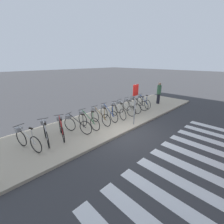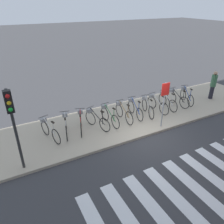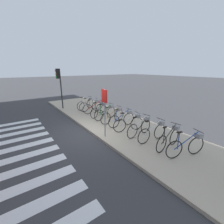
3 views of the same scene
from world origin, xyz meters
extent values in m
plane|color=#38383A|center=(0.00, 0.00, 0.00)|extent=(120.00, 120.00, 0.00)
cube|color=#B7A88E|center=(0.00, 1.89, 0.06)|extent=(17.88, 3.79, 0.12)
torus|color=black|center=(-4.00, 1.27, 0.48)|extent=(0.22, 0.70, 0.72)
torus|color=black|center=(-4.26, 2.23, 0.48)|extent=(0.22, 0.70, 0.72)
cylinder|color=beige|center=(-4.13, 1.75, 0.77)|extent=(0.30, 0.98, 0.61)
cylinder|color=beige|center=(-4.04, 1.40, 0.80)|extent=(0.04, 0.04, 0.65)
cube|color=black|center=(-4.04, 1.40, 1.15)|extent=(0.12, 0.21, 0.04)
cylinder|color=#262626|center=(-4.26, 2.23, 1.09)|extent=(0.45, 0.14, 0.02)
cube|color=gray|center=(-4.28, 2.27, 0.89)|extent=(0.28, 0.26, 0.18)
torus|color=black|center=(-3.52, 1.31, 0.48)|extent=(0.22, 0.70, 0.72)
torus|color=black|center=(-3.27, 2.27, 0.48)|extent=(0.22, 0.70, 0.72)
cylinder|color=silver|center=(-3.39, 1.79, 0.77)|extent=(0.29, 0.98, 0.61)
cylinder|color=silver|center=(-3.49, 1.45, 0.80)|extent=(0.04, 0.04, 0.65)
cube|color=black|center=(-3.49, 1.45, 1.15)|extent=(0.12, 0.21, 0.04)
cylinder|color=#262626|center=(-3.27, 2.27, 1.09)|extent=(0.45, 0.14, 0.02)
cube|color=gray|center=(-3.25, 2.32, 0.89)|extent=(0.28, 0.26, 0.18)
torus|color=black|center=(-2.84, 1.29, 0.48)|extent=(0.27, 0.69, 0.72)
torus|color=black|center=(-2.51, 2.22, 0.48)|extent=(0.27, 0.69, 0.72)
cylinder|color=red|center=(-2.68, 1.76, 0.77)|extent=(0.37, 0.96, 0.61)
cylinder|color=red|center=(-2.80, 1.42, 0.80)|extent=(0.04, 0.04, 0.65)
cube|color=black|center=(-2.80, 1.42, 1.15)|extent=(0.13, 0.21, 0.04)
cylinder|color=#262626|center=(-2.51, 2.22, 1.09)|extent=(0.44, 0.18, 0.02)
cube|color=gray|center=(-2.50, 2.27, 0.89)|extent=(0.29, 0.27, 0.18)
torus|color=black|center=(-1.70, 1.19, 0.48)|extent=(0.28, 0.69, 0.72)
torus|color=black|center=(-2.03, 2.12, 0.48)|extent=(0.28, 0.69, 0.72)
cylinder|color=black|center=(-1.86, 1.65, 0.77)|extent=(0.37, 0.96, 0.61)
cylinder|color=black|center=(-1.74, 1.32, 0.80)|extent=(0.04, 0.04, 0.65)
cube|color=black|center=(-1.74, 1.32, 1.15)|extent=(0.13, 0.21, 0.04)
cylinder|color=#262626|center=(-2.03, 2.12, 1.09)|extent=(0.44, 0.18, 0.02)
cube|color=gray|center=(-2.05, 2.17, 0.89)|extent=(0.29, 0.27, 0.18)
torus|color=black|center=(-1.11, 1.21, 0.48)|extent=(0.10, 0.72, 0.72)
torus|color=black|center=(-1.19, 2.19, 0.48)|extent=(0.10, 0.72, 0.72)
cylinder|color=#267238|center=(-1.15, 1.70, 0.77)|extent=(0.12, 1.00, 0.61)
cylinder|color=#267238|center=(-1.12, 1.34, 0.80)|extent=(0.03, 0.03, 0.65)
cube|color=black|center=(-1.12, 1.34, 1.15)|extent=(0.09, 0.21, 0.04)
cylinder|color=#262626|center=(-1.19, 2.19, 1.09)|extent=(0.46, 0.06, 0.02)
cube|color=gray|center=(-1.20, 2.24, 0.89)|extent=(0.26, 0.22, 0.18)
torus|color=black|center=(-0.32, 1.20, 0.48)|extent=(0.05, 0.72, 0.72)
torus|color=black|center=(-0.34, 2.19, 0.48)|extent=(0.05, 0.72, 0.72)
cylinder|color=olive|center=(-0.33, 1.69, 0.77)|extent=(0.05, 1.00, 0.61)
cylinder|color=olive|center=(-0.32, 1.33, 0.80)|extent=(0.03, 0.03, 0.65)
cube|color=black|center=(-0.32, 1.33, 1.15)|extent=(0.07, 0.20, 0.04)
cylinder|color=#262626|center=(-0.34, 2.19, 1.09)|extent=(0.46, 0.03, 0.02)
cube|color=gray|center=(-0.34, 2.24, 0.89)|extent=(0.24, 0.20, 0.18)
torus|color=black|center=(0.37, 1.29, 0.48)|extent=(0.11, 0.72, 0.72)
torus|color=black|center=(0.47, 2.27, 0.48)|extent=(0.11, 0.72, 0.72)
cylinder|color=navy|center=(0.42, 1.78, 0.77)|extent=(0.13, 1.00, 0.61)
cylinder|color=navy|center=(0.39, 1.42, 0.80)|extent=(0.04, 0.04, 0.65)
cube|color=black|center=(0.39, 1.42, 1.15)|extent=(0.09, 0.21, 0.04)
cylinder|color=#262626|center=(0.47, 2.27, 1.09)|extent=(0.46, 0.07, 0.02)
cube|color=gray|center=(0.48, 2.32, 0.89)|extent=(0.26, 0.22, 0.18)
torus|color=black|center=(1.02, 1.17, 0.48)|extent=(0.22, 0.70, 0.72)
torus|color=black|center=(1.27, 2.13, 0.48)|extent=(0.22, 0.70, 0.72)
cylinder|color=beige|center=(1.15, 1.65, 0.77)|extent=(0.29, 0.98, 0.61)
cylinder|color=beige|center=(1.06, 1.30, 0.80)|extent=(0.04, 0.04, 0.65)
cube|color=black|center=(1.06, 1.30, 1.15)|extent=(0.12, 0.21, 0.04)
cylinder|color=#262626|center=(1.27, 2.13, 1.09)|extent=(0.45, 0.14, 0.02)
cube|color=gray|center=(1.29, 2.18, 0.89)|extent=(0.28, 0.25, 0.18)
torus|color=black|center=(1.92, 1.22, 0.48)|extent=(0.09, 0.72, 0.72)
torus|color=black|center=(1.84, 2.21, 0.48)|extent=(0.09, 0.72, 0.72)
cylinder|color=silver|center=(1.88, 1.71, 0.77)|extent=(0.11, 1.00, 0.61)
cylinder|color=silver|center=(1.91, 1.36, 0.80)|extent=(0.03, 0.03, 0.65)
cube|color=black|center=(1.91, 1.36, 1.15)|extent=(0.09, 0.21, 0.04)
cylinder|color=#262626|center=(1.84, 2.21, 1.09)|extent=(0.46, 0.06, 0.02)
cube|color=gray|center=(1.83, 2.26, 0.89)|extent=(0.26, 0.22, 0.18)
torus|color=black|center=(2.60, 1.26, 0.48)|extent=(0.08, 0.72, 0.72)
torus|color=black|center=(2.66, 2.25, 0.48)|extent=(0.08, 0.72, 0.72)
cylinder|color=silver|center=(2.63, 1.76, 0.77)|extent=(0.09, 1.00, 0.61)
cylinder|color=silver|center=(2.61, 1.40, 0.80)|extent=(0.03, 0.03, 0.65)
cube|color=black|center=(2.61, 1.40, 1.15)|extent=(0.08, 0.20, 0.04)
cylinder|color=#262626|center=(2.66, 2.25, 1.09)|extent=(0.46, 0.05, 0.02)
cube|color=gray|center=(2.67, 2.30, 0.89)|extent=(0.25, 0.21, 0.18)
torus|color=black|center=(3.48, 1.30, 0.48)|extent=(0.10, 0.72, 0.72)
torus|color=black|center=(3.40, 2.28, 0.48)|extent=(0.10, 0.72, 0.72)
cylinder|color=black|center=(3.44, 1.79, 0.77)|extent=(0.12, 1.00, 0.61)
cylinder|color=black|center=(3.47, 1.43, 0.80)|extent=(0.03, 0.03, 0.65)
cube|color=black|center=(3.47, 1.43, 1.15)|extent=(0.09, 0.21, 0.04)
cylinder|color=#262626|center=(3.40, 2.28, 1.09)|extent=(0.46, 0.06, 0.02)
cube|color=gray|center=(3.39, 2.33, 0.89)|extent=(0.26, 0.22, 0.18)
torus|color=black|center=(4.01, 1.33, 0.48)|extent=(0.26, 0.69, 0.72)
torus|color=black|center=(4.32, 2.27, 0.48)|extent=(0.26, 0.69, 0.72)
cylinder|color=navy|center=(4.17, 1.80, 0.77)|extent=(0.35, 0.96, 0.61)
cylinder|color=navy|center=(4.05, 1.46, 0.80)|extent=(0.04, 0.04, 0.65)
cube|color=black|center=(4.05, 1.46, 1.15)|extent=(0.13, 0.21, 0.04)
cylinder|color=#262626|center=(4.32, 2.27, 1.09)|extent=(0.44, 0.17, 0.02)
cube|color=gray|center=(4.34, 2.31, 0.89)|extent=(0.29, 0.27, 0.18)
cylinder|color=#23232D|center=(6.07, 1.60, 0.53)|extent=(0.26, 0.26, 0.82)
cylinder|color=#3F724C|center=(6.07, 1.60, 1.30)|extent=(0.34, 0.34, 0.73)
sphere|color=tan|center=(6.07, 1.60, 1.79)|extent=(0.24, 0.24, 0.24)
cylinder|color=#99999E|center=(1.00, 0.30, 1.27)|extent=(0.06, 0.06, 2.29)
cube|color=red|center=(1.00, 0.28, 2.11)|extent=(0.44, 0.03, 0.60)
camera|label=1|loc=(-5.49, -4.48, 3.59)|focal=24.00mm
camera|label=2|loc=(-5.57, -6.86, 5.74)|focal=35.00mm
camera|label=3|loc=(6.62, -3.30, 3.32)|focal=24.00mm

